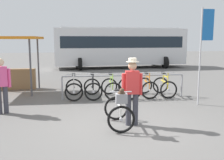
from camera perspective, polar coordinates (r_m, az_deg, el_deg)
name	(u,v)px	position (r m, az deg, el deg)	size (l,w,h in m)	color
ground_plane	(124,126)	(6.71, 2.65, -10.09)	(80.00, 80.00, 0.00)	#605E5B
bike_rack_rail	(124,79)	(9.74, 2.59, 0.12)	(4.60, 0.35, 0.88)	#99999E
racked_bike_white	(74,89)	(9.84, -8.32, -1.86)	(0.72, 1.13, 0.97)	black
racked_bike_black	(93,88)	(9.85, -4.25, -1.78)	(0.73, 1.14, 0.97)	black
racked_bike_lime	(111,88)	(9.91, -0.20, -1.69)	(0.70, 1.11, 0.97)	black
racked_bike_teal	(129,87)	(10.02, 3.78, -1.59)	(0.67, 1.11, 0.97)	black
racked_bike_orange	(147,87)	(10.17, 7.65, -1.49)	(0.77, 1.18, 0.98)	black
racked_bike_yellow	(164,86)	(10.38, 11.39, -1.39)	(0.74, 1.14, 0.97)	black
featured_bicycle	(119,109)	(6.48, 1.58, -6.29)	(0.76, 1.23, 1.09)	black
person_with_featured_bike	(132,89)	(6.59, 4.43, -1.92)	(0.53, 0.32, 1.72)	#383842
pedestrian_with_backpack	(1,82)	(8.28, -23.06, -0.47)	(0.52, 0.40, 1.64)	#383842
bus_distant	(120,45)	(20.42, 1.79, 7.58)	(10.04, 3.51, 3.08)	silver
market_stall	(4,58)	(11.90, -22.51, 4.39)	(3.27, 2.54, 2.30)	#4C4C51
banner_flag	(205,38)	(9.12, 19.63, 8.67)	(0.45, 0.05, 3.20)	#B2B2B7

